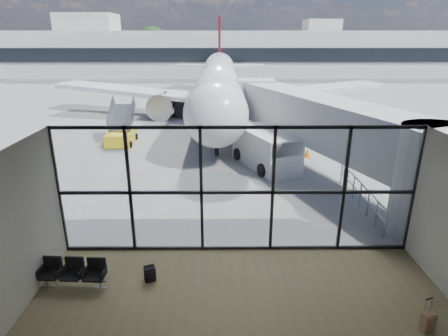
{
  "coord_description": "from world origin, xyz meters",
  "views": [
    {
      "loc": [
        -0.52,
        -11.6,
        7.18
      ],
      "look_at": [
        -0.42,
        3.0,
        2.01
      ],
      "focal_mm": 30.0,
      "sensor_mm": 36.0,
      "label": 1
    }
  ],
  "objects_px": {
    "seating_row": "(74,271)",
    "airliner": "(219,82)",
    "service_van": "(267,149)",
    "suitcase": "(428,322)",
    "backpack": "(150,274)",
    "belt_loader": "(183,108)",
    "mobile_stairs": "(121,135)"
  },
  "relations": [
    {
      "from": "airliner",
      "to": "service_van",
      "type": "distance_m",
      "value": 16.76
    },
    {
      "from": "belt_loader",
      "to": "seating_row",
      "type": "bearing_deg",
      "value": -98.77
    },
    {
      "from": "service_van",
      "to": "seating_row",
      "type": "bearing_deg",
      "value": -145.21
    },
    {
      "from": "seating_row",
      "to": "airliner",
      "type": "relative_size",
      "value": 0.05
    },
    {
      "from": "seating_row",
      "to": "backpack",
      "type": "bearing_deg",
      "value": 7.63
    },
    {
      "from": "suitcase",
      "to": "belt_loader",
      "type": "relative_size",
      "value": 0.2
    },
    {
      "from": "seating_row",
      "to": "belt_loader",
      "type": "height_order",
      "value": "belt_loader"
    },
    {
      "from": "mobile_stairs",
      "to": "belt_loader",
      "type": "bearing_deg",
      "value": 69.82
    },
    {
      "from": "seating_row",
      "to": "airliner",
      "type": "height_order",
      "value": "airliner"
    },
    {
      "from": "backpack",
      "to": "airliner",
      "type": "height_order",
      "value": "airliner"
    },
    {
      "from": "belt_loader",
      "to": "suitcase",
      "type": "bearing_deg",
      "value": -79.3
    },
    {
      "from": "airliner",
      "to": "mobile_stairs",
      "type": "xyz_separation_m",
      "value": [
        -6.79,
        -11.43,
        -2.34
      ]
    },
    {
      "from": "backpack",
      "to": "airliner",
      "type": "relative_size",
      "value": 0.01
    },
    {
      "from": "backpack",
      "to": "airliner",
      "type": "xyz_separation_m",
      "value": [
        1.95,
        27.2,
        2.69
      ]
    },
    {
      "from": "mobile_stairs",
      "to": "seating_row",
      "type": "bearing_deg",
      "value": -82.49
    },
    {
      "from": "backpack",
      "to": "airliner",
      "type": "distance_m",
      "value": 27.4
    },
    {
      "from": "mobile_stairs",
      "to": "backpack",
      "type": "bearing_deg",
      "value": -74.63
    },
    {
      "from": "backpack",
      "to": "service_van",
      "type": "relative_size",
      "value": 0.1
    },
    {
      "from": "backpack",
      "to": "service_van",
      "type": "height_order",
      "value": "service_van"
    },
    {
      "from": "backpack",
      "to": "service_van",
      "type": "distance_m",
      "value": 11.85
    },
    {
      "from": "airliner",
      "to": "service_van",
      "type": "height_order",
      "value": "airliner"
    },
    {
      "from": "suitcase",
      "to": "seating_row",
      "type": "bearing_deg",
      "value": 148.71
    },
    {
      "from": "seating_row",
      "to": "backpack",
      "type": "xyz_separation_m",
      "value": [
        2.26,
        0.17,
        -0.25
      ]
    },
    {
      "from": "suitcase",
      "to": "mobile_stairs",
      "type": "relative_size",
      "value": 0.26
    },
    {
      "from": "backpack",
      "to": "suitcase",
      "type": "relative_size",
      "value": 0.54
    },
    {
      "from": "backpack",
      "to": "mobile_stairs",
      "type": "bearing_deg",
      "value": 84.56
    },
    {
      "from": "seating_row",
      "to": "service_van",
      "type": "xyz_separation_m",
      "value": [
        7.07,
        10.97,
        0.58
      ]
    },
    {
      "from": "seating_row",
      "to": "suitcase",
      "type": "xyz_separation_m",
      "value": [
        9.75,
        -1.97,
        -0.21
      ]
    },
    {
      "from": "airliner",
      "to": "belt_loader",
      "type": "bearing_deg",
      "value": -158.94
    },
    {
      "from": "backpack",
      "to": "suitcase",
      "type": "distance_m",
      "value": 7.79
    },
    {
      "from": "backpack",
      "to": "seating_row",
      "type": "bearing_deg",
      "value": 161.77
    },
    {
      "from": "seating_row",
      "to": "airliner",
      "type": "distance_m",
      "value": 27.8
    }
  ]
}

